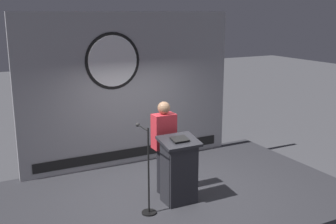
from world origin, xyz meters
TOP-DOWN VIEW (x-y plane):
  - ground_plane at (0.00, 0.00)m, footprint 40.00×40.00m
  - stage_platform at (0.00, 0.00)m, footprint 6.40×4.00m
  - banner_display at (-0.01, 1.85)m, footprint 4.63×0.12m
  - podium at (-0.03, -0.31)m, footprint 0.64×0.50m
  - speaker_person at (-0.07, 0.17)m, footprint 0.40×0.26m
  - microphone_stand at (-0.66, -0.40)m, footprint 0.24×0.56m

SIDE VIEW (x-z plane):
  - ground_plane at x=0.00m, z-range 0.00..0.00m
  - stage_platform at x=0.00m, z-range 0.00..0.30m
  - microphone_stand at x=-0.66m, z-range 0.09..1.52m
  - podium at x=-0.03m, z-range 0.29..1.44m
  - speaker_person at x=-0.07m, z-range 0.32..1.98m
  - banner_display at x=-0.01m, z-range 0.30..3.47m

